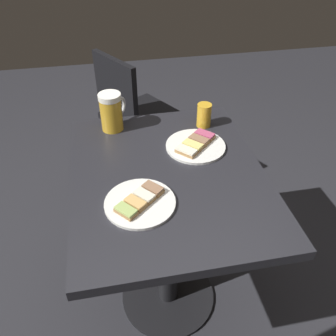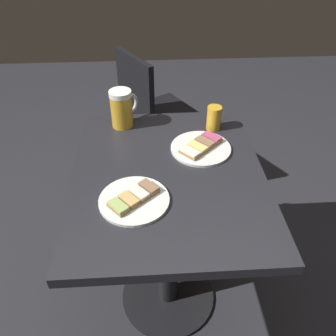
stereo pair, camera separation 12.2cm
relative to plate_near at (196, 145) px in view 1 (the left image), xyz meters
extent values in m
plane|color=#28282D|center=(0.13, 0.13, -0.78)|extent=(6.00, 6.00, 0.00)
cylinder|color=black|center=(0.13, 0.13, -0.78)|extent=(0.44, 0.44, 0.01)
cylinder|color=black|center=(0.13, 0.13, -0.40)|extent=(0.09, 0.09, 0.74)
cube|color=#232328|center=(0.13, 0.13, -0.03)|extent=(0.67, 0.83, 0.04)
cylinder|color=white|center=(0.00, 0.00, 0.00)|extent=(0.23, 0.23, 0.01)
cube|color=#9E7547|center=(-0.05, -0.05, 0.01)|extent=(0.08, 0.08, 0.01)
cube|color=#BC4C70|center=(-0.05, -0.05, 0.02)|extent=(0.08, 0.08, 0.01)
cube|color=#9E7547|center=(-0.02, -0.02, 0.01)|extent=(0.08, 0.08, 0.01)
cube|color=#997051|center=(-0.02, -0.02, 0.02)|extent=(0.08, 0.08, 0.01)
cube|color=#9E7547|center=(0.02, 0.02, 0.01)|extent=(0.08, 0.08, 0.01)
cube|color=#EFE07A|center=(0.02, 0.02, 0.02)|extent=(0.08, 0.08, 0.01)
cube|color=#9E7547|center=(0.05, 0.05, 0.01)|extent=(0.08, 0.08, 0.01)
cube|color=white|center=(0.05, 0.05, 0.02)|extent=(0.08, 0.08, 0.01)
cylinder|color=white|center=(0.25, 0.27, 0.00)|extent=(0.23, 0.23, 0.01)
cube|color=#9E7547|center=(0.30, 0.31, 0.01)|extent=(0.07, 0.08, 0.01)
cube|color=#ADC66B|center=(0.30, 0.31, 0.02)|extent=(0.07, 0.07, 0.01)
cube|color=#9E7547|center=(0.27, 0.28, 0.01)|extent=(0.07, 0.08, 0.01)
cube|color=#E5B266|center=(0.27, 0.28, 0.02)|extent=(0.07, 0.07, 0.01)
cube|color=#9E7547|center=(0.23, 0.26, 0.01)|extent=(0.07, 0.08, 0.01)
cube|color=white|center=(0.23, 0.26, 0.02)|extent=(0.07, 0.07, 0.01)
cube|color=#9E7547|center=(0.20, 0.23, 0.01)|extent=(0.07, 0.08, 0.01)
cube|color=#997051|center=(0.20, 0.23, 0.02)|extent=(0.07, 0.07, 0.01)
cylinder|color=gold|center=(0.30, -0.19, 0.06)|extent=(0.09, 0.09, 0.13)
cylinder|color=white|center=(0.30, -0.19, 0.14)|extent=(0.09, 0.09, 0.02)
torus|color=silver|center=(0.27, -0.24, 0.06)|extent=(0.07, 0.08, 0.09)
cylinder|color=gold|center=(-0.07, -0.15, 0.04)|extent=(0.06, 0.06, 0.10)
cylinder|color=black|center=(-0.10, -0.71, -0.55)|extent=(0.03, 0.03, 0.47)
cylinder|color=black|center=(0.06, -0.98, -0.55)|extent=(0.03, 0.03, 0.47)
cylinder|color=black|center=(0.17, -0.54, -0.55)|extent=(0.03, 0.03, 0.47)
cylinder|color=black|center=(0.33, -0.82, -0.55)|extent=(0.03, 0.03, 0.47)
cube|color=black|center=(0.11, -0.76, -0.30)|extent=(0.52, 0.52, 0.04)
cube|color=black|center=(0.26, -0.68, -0.09)|extent=(0.20, 0.31, 0.38)
camera|label=1|loc=(0.31, 1.07, 0.77)|focal=37.65mm
camera|label=2|loc=(0.19, 1.08, 0.77)|focal=37.65mm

